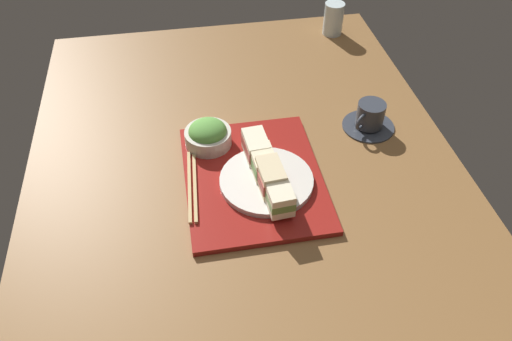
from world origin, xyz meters
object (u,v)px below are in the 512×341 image
Objects in this scene: sandwich_inner_near at (263,162)px; sandwich_farmost at (279,196)px; sandwich_plate at (266,181)px; sandwich_nearmost at (256,146)px; sandwich_inner_far at (271,177)px; coffee_cup at (370,118)px; drinking_glass at (333,19)px; salad_bowl at (208,135)px; chopsticks_pair at (192,185)px.

sandwich_inner_near is 1.03× the size of sandwich_farmost.
sandwich_plate is 2.38× the size of sandwich_nearmost.
sandwich_inner_far reaches higher than coffee_cup.
salad_bowl is at bearing -42.76° from drinking_glass.
sandwich_inner_far is 34.56cm from coffee_cup.
sandwich_plate is 8.63cm from sandwich_nearmost.
sandwich_inner_near reaches higher than coffee_cup.
sandwich_nearmost is 15.97cm from sandwich_farmost.
sandwich_inner_near is 16.58cm from salad_bowl.
chopsticks_pair is (6.29, -15.20, -3.59)cm from sandwich_nearmost.
sandwich_nearmost is 0.86× the size of drinking_glass.
drinking_glass reaches higher than sandwich_inner_near.
sandwich_farmost is (5.28, 0.65, -0.33)cm from sandwich_inner_far.
coffee_cup reaches higher than chopsticks_pair.
sandwich_inner_near is 5.34cm from sandwich_inner_far.
coffee_cup is at bearing 91.44° from salad_bowl.
sandwich_inner_far is 73.96cm from drinking_glass.
drinking_glass is at bearing 148.16° from sandwich_nearmost.
coffee_cup is (-1.02, 40.31, -1.21)cm from salad_bowl.
sandwich_inner_near is at bearing 6.97° from sandwich_nearmost.
drinking_glass is at bearing 137.24° from salad_bowl.
sandwich_inner_far is 17.50cm from chopsticks_pair.
salad_bowl is (-17.81, -11.46, -1.55)cm from sandwich_inner_far.
sandwich_plate is at bearing -27.84° from drinking_glass.
sandwich_farmost is 37.19cm from coffee_cup.
sandwich_farmost is 0.76× the size of salad_bowl.
salad_bowl is at bearing -143.72° from sandwich_plate.
salad_bowl is 40.34cm from coffee_cup.
sandwich_nearmost is at bearing 54.53° from salad_bowl.
salad_bowl is 0.84× the size of coffee_cup.
chopsticks_pair is at bearing -119.16° from sandwich_farmost.
drinking_glass reaches higher than sandwich_plate.
sandwich_inner_far is at bearing 6.97° from sandwich_inner_near.
sandwich_farmost is (15.85, 1.94, 0.08)cm from sandwich_nearmost.
sandwich_nearmost is 10.65cm from sandwich_inner_far.
sandwich_farmost is 0.64× the size of coffee_cup.
salad_bowl is at bearing 159.58° from chopsticks_pair.
sandwich_plate is at bearing 6.97° from sandwich_nearmost.
chopsticks_pair is (13.53, -5.04, -2.45)cm from salad_bowl.
chopsticks_pair is 1.64× the size of coffee_cup.
sandwich_inner_near reaches higher than sandwich_plate.
sandwich_farmost is at bearing -49.48° from coffee_cup.
sandwich_inner_far is 0.76× the size of salad_bowl.
sandwich_plate is at bearing -173.03° from sandwich_farmost.
coffee_cup is (-13.54, 29.50, -2.29)cm from sandwich_inner_near.
sandwich_farmost is at bearing 6.97° from sandwich_plate.
sandwich_inner_far is at bearing -26.67° from drinking_glass.
coffee_cup is at bearing 105.32° from sandwich_nearmost.
sandwich_inner_far is 0.83× the size of drinking_glass.
salad_bowl reaches higher than sandwich_plate.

